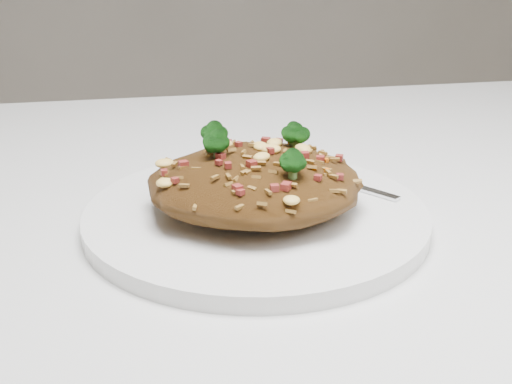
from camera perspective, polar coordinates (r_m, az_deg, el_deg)
The scene contains 4 objects.
dining_table at distance 0.65m, azimuth -10.70°, elevation -9.38°, with size 1.20×0.80×0.75m.
plate at distance 0.58m, azimuth -0.00°, elevation -2.00°, with size 0.28×0.28×0.01m, color white.
fried_rice at distance 0.57m, azimuth 0.02°, elevation 1.45°, with size 0.17×0.16×0.07m.
fork at distance 0.64m, azimuth 5.74°, elevation 1.10°, with size 0.11×0.14×0.00m.
Camera 1 is at (0.02, -0.56, 1.00)m, focal length 50.00 mm.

